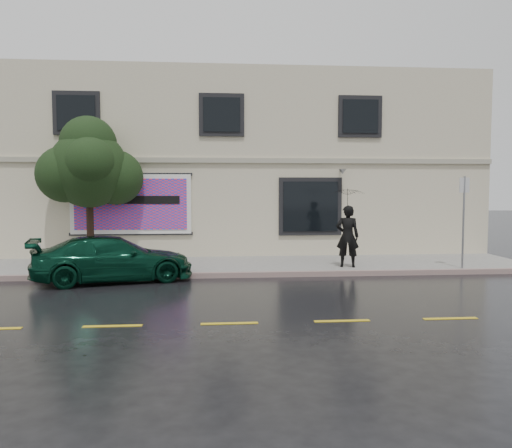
{
  "coord_description": "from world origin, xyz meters",
  "views": [
    {
      "loc": [
        -0.28,
        -12.91,
        2.58
      ],
      "look_at": [
        0.99,
        2.2,
        1.52
      ],
      "focal_mm": 35.0,
      "sensor_mm": 36.0,
      "label": 1
    }
  ],
  "objects": [
    {
      "name": "sidewalk",
      "position": [
        0.0,
        3.25,
        0.07
      ],
      "size": [
        20.0,
        3.5,
        0.15
      ],
      "primitive_type": "cube",
      "color": "#9F9D96",
      "rests_on": "ground"
    },
    {
      "name": "street_tree",
      "position": [
        -4.44,
        4.2,
        3.23
      ],
      "size": [
        2.59,
        2.59,
        4.39
      ],
      "color": "black",
      "rests_on": "sidewalk"
    },
    {
      "name": "umbrella",
      "position": [
        3.85,
        2.24,
        2.47
      ],
      "size": [
        1.31,
        1.31,
        0.78
      ],
      "primitive_type": "imported",
      "rotation": [
        0.0,
        0.0,
        0.28
      ],
      "color": "black",
      "rests_on": "pedestrian"
    },
    {
      "name": "sign_pole",
      "position": [
        7.31,
        1.7,
        1.83
      ],
      "size": [
        0.35,
        0.08,
        2.82
      ],
      "rotation": [
        0.0,
        0.0,
        0.18
      ],
      "color": "gray",
      "rests_on": "sidewalk"
    },
    {
      "name": "billboard",
      "position": [
        -3.2,
        4.92,
        2.05
      ],
      "size": [
        4.3,
        0.16,
        2.2
      ],
      "color": "white",
      "rests_on": "ground"
    },
    {
      "name": "pedestrian",
      "position": [
        3.85,
        2.24,
        1.11
      ],
      "size": [
        0.8,
        0.62,
        1.93
      ],
      "primitive_type": "imported",
      "rotation": [
        0.0,
        0.0,
        2.89
      ],
      "color": "black",
      "rests_on": "sidewalk"
    },
    {
      "name": "ground",
      "position": [
        0.0,
        0.0,
        0.0
      ],
      "size": [
        90.0,
        90.0,
        0.0
      ],
      "primitive_type": "plane",
      "color": "black",
      "rests_on": "ground"
    },
    {
      "name": "car",
      "position": [
        -3.1,
        1.2,
        0.64
      ],
      "size": [
        4.7,
        2.94,
        1.27
      ],
      "primitive_type": "imported",
      "rotation": [
        0.0,
        0.0,
        1.82
      ],
      "color": "#083020",
      "rests_on": "ground"
    },
    {
      "name": "fire_hydrant",
      "position": [
        -5.56,
        2.33,
        0.57
      ],
      "size": [
        0.35,
        0.33,
        0.86
      ],
      "rotation": [
        0.0,
        0.0,
        0.03
      ],
      "color": "silver",
      "rests_on": "sidewalk"
    },
    {
      "name": "curb",
      "position": [
        0.0,
        1.5,
        0.07
      ],
      "size": [
        20.0,
        0.18,
        0.16
      ],
      "primitive_type": "cube",
      "color": "slate",
      "rests_on": "ground"
    },
    {
      "name": "road_marking",
      "position": [
        0.0,
        -3.5,
        0.01
      ],
      "size": [
        19.0,
        0.12,
        0.01
      ],
      "primitive_type": "cube",
      "color": "gold",
      "rests_on": "ground"
    },
    {
      "name": "building",
      "position": [
        0.0,
        9.0,
        3.5
      ],
      "size": [
        20.0,
        8.12,
        7.0
      ],
      "color": "#C2B49C",
      "rests_on": "ground"
    }
  ]
}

